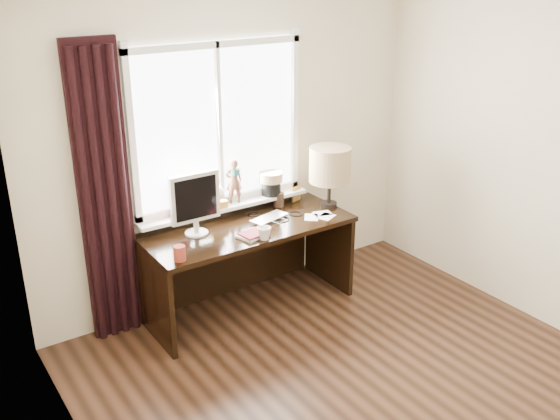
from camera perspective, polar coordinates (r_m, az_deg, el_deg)
floor at (r=4.31m, az=10.40°, el=-17.64°), size 3.50×4.00×0.00m
wall_back at (r=5.13m, az=-4.25°, el=5.84°), size 3.50×0.00×2.60m
wall_left at (r=2.78m, az=-15.05°, el=-9.66°), size 0.00×4.00×2.60m
laptop at (r=5.07m, az=-0.97°, el=-0.75°), size 0.37×0.29×0.03m
mug at (r=4.70m, az=-1.46°, el=-2.11°), size 0.14×0.15×0.11m
red_cup at (r=4.43m, az=-9.17°, el=-3.92°), size 0.08×0.08×0.11m
window at (r=5.02m, az=-5.39°, el=5.47°), size 1.52×0.21×1.40m
curtain at (r=4.67m, az=-15.70°, el=1.03°), size 0.38×0.09×2.25m
desk at (r=5.14m, az=-3.44°, el=-3.57°), size 1.70×0.70×0.75m
monitor at (r=4.75m, az=-7.78°, el=0.89°), size 0.40×0.18×0.49m
notebook_stack at (r=4.77m, az=-2.46°, el=-2.23°), size 0.26×0.22×0.03m
brush_holder at (r=5.33m, az=-0.13°, el=0.98°), size 0.09×0.09×0.25m
icon_frame at (r=5.45m, az=1.50°, el=1.49°), size 0.10×0.04×0.13m
table_lamp at (r=5.25m, az=4.59°, el=4.09°), size 0.35×0.35×0.52m
loose_papers at (r=5.15m, az=3.68°, el=-0.52°), size 0.30×0.23×0.00m
desk_cables at (r=5.13m, az=-0.11°, el=-0.57°), size 0.42×0.37×0.01m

